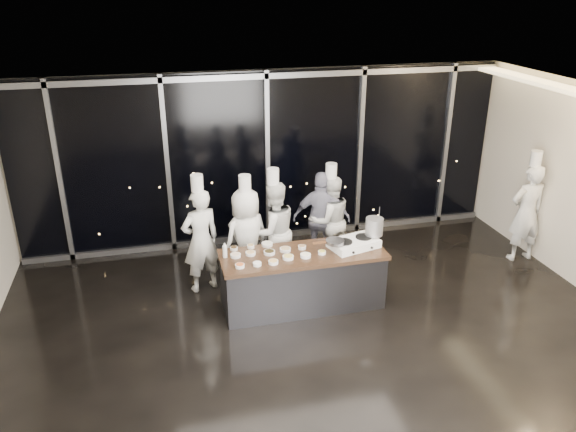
# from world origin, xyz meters

# --- Properties ---
(ground) EXTENTS (9.00, 9.00, 0.00)m
(ground) POSITION_xyz_m (0.00, 0.00, 0.00)
(ground) COLOR black
(ground) RESTS_ON ground
(room_shell) EXTENTS (9.02, 7.02, 3.21)m
(room_shell) POSITION_xyz_m (0.18, 0.00, 2.25)
(room_shell) COLOR beige
(room_shell) RESTS_ON ground
(window_wall) EXTENTS (8.90, 0.11, 3.20)m
(window_wall) POSITION_xyz_m (0.00, 3.43, 1.60)
(window_wall) COLOR black
(window_wall) RESTS_ON ground
(demo_counter) EXTENTS (2.46, 0.86, 0.90)m
(demo_counter) POSITION_xyz_m (0.00, 0.90, 0.45)
(demo_counter) COLOR #3B3A40
(demo_counter) RESTS_ON ground
(stove) EXTENTS (0.81, 0.61, 0.14)m
(stove) POSITION_xyz_m (0.80, 0.91, 0.96)
(stove) COLOR white
(stove) RESTS_ON demo_counter
(frying_pan) EXTENTS (0.51, 0.34, 0.05)m
(frying_pan) POSITION_xyz_m (0.47, 0.83, 1.06)
(frying_pan) COLOR gray
(frying_pan) RESTS_ON stove
(stock_pot) EXTENTS (0.33, 0.33, 0.27)m
(stock_pot) POSITION_xyz_m (1.15, 0.98, 1.17)
(stock_pot) COLOR #B9B9BC
(stock_pot) RESTS_ON stove
(prep_bowls) EXTENTS (1.39, 0.75, 0.05)m
(prep_bowls) POSITION_xyz_m (-0.47, 0.95, 0.93)
(prep_bowls) COLOR white
(prep_bowls) RESTS_ON demo_counter
(squeeze_bottle) EXTENTS (0.07, 0.07, 0.24)m
(squeeze_bottle) POSITION_xyz_m (-1.14, 1.04, 1.01)
(squeeze_bottle) COLOR silver
(squeeze_bottle) RESTS_ON demo_counter
(chef_far_left) EXTENTS (0.73, 0.60, 1.95)m
(chef_far_left) POSITION_xyz_m (-1.42, 1.78, 0.88)
(chef_far_left) COLOR silver
(chef_far_left) RESTS_ON ground
(chef_left) EXTENTS (0.96, 0.82, 1.89)m
(chef_left) POSITION_xyz_m (-0.70, 1.74, 0.84)
(chef_left) COLOR silver
(chef_left) RESTS_ON ground
(chef_center) EXTENTS (0.95, 0.82, 1.92)m
(chef_center) POSITION_xyz_m (-0.23, 1.89, 0.85)
(chef_center) COLOR silver
(chef_center) RESTS_ON ground
(guest) EXTENTS (1.06, 0.70, 1.68)m
(guest) POSITION_xyz_m (0.69, 2.21, 0.84)
(guest) COLOR #131335
(guest) RESTS_ON ground
(chef_right) EXTENTS (0.85, 0.70, 1.82)m
(chef_right) POSITION_xyz_m (0.84, 2.19, 0.81)
(chef_right) COLOR silver
(chef_right) RESTS_ON ground
(chef_side) EXTENTS (0.66, 0.44, 2.00)m
(chef_side) POSITION_xyz_m (4.20, 1.48, 0.91)
(chef_side) COLOR silver
(chef_side) RESTS_ON ground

